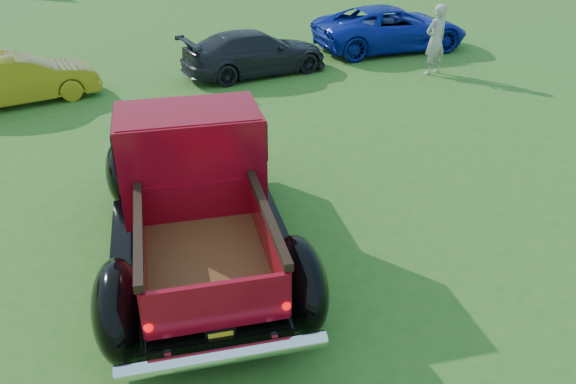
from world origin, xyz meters
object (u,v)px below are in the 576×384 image
object	(u,v)px
pickup_truck	(193,180)
spectator	(436,40)
show_car_yellow	(20,79)
show_car_blue	(391,28)
show_car_grey	(255,53)

from	to	relation	value
pickup_truck	spectator	xyz separation A→B (m)	(9.15, 5.37, -0.00)
show_car_yellow	spectator	xyz separation A→B (m)	(11.07, -2.75, 0.39)
show_car_blue	show_car_grey	bearing A→B (deg)	103.23
show_car_grey	show_car_blue	size ratio (longest dim) A/B	0.83
show_car_blue	pickup_truck	bearing A→B (deg)	138.07
show_car_blue	show_car_yellow	bearing A→B (deg)	98.37
show_car_yellow	show_car_grey	xyz separation A→B (m)	(6.37, -0.36, 0.01)
show_car_yellow	spectator	distance (m)	11.41
pickup_truck	spectator	bearing A→B (deg)	43.79
pickup_truck	show_car_grey	distance (m)	8.95
show_car_yellow	show_car_blue	world-z (taller)	show_car_blue
pickup_truck	show_car_yellow	bearing A→B (deg)	116.68
pickup_truck	show_car_blue	xyz separation A→B (m)	(9.70, 8.28, -0.28)
pickup_truck	show_car_yellow	xyz separation A→B (m)	(-1.92, 8.12, -0.39)
show_car_grey	spectator	world-z (taller)	spectator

